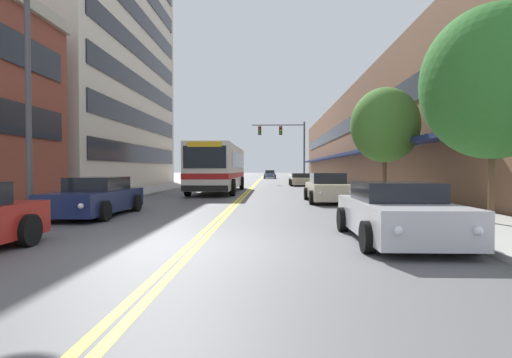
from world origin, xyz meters
TOP-DOWN VIEW (x-y plane):
  - ground_plane at (0.00, 37.00)m, footprint 240.00×240.00m
  - sidewalk_left at (-7.17, 37.00)m, footprint 3.33×106.00m
  - sidewalk_right at (7.17, 37.00)m, footprint 3.33×106.00m
  - centre_line at (0.00, 37.00)m, footprint 0.34×106.00m
  - office_tower_left at (-15.07, 24.80)m, footprint 12.08×21.65m
  - storefront_row_right at (13.06, 37.00)m, footprint 9.10×68.00m
  - city_bus at (-1.93, 19.19)m, footprint 2.92×11.90m
  - car_black_parked_left_near at (-4.28, 31.32)m, footprint 2.04×4.45m
  - car_navy_parked_left_mid at (-4.28, 5.24)m, footprint 2.00×4.72m
  - car_silver_parked_right_foreground at (4.34, 0.89)m, footprint 2.12×4.31m
  - car_beige_parked_right_mid at (4.40, 29.52)m, footprint 2.12×4.31m
  - car_champagne_parked_right_far at (4.29, 11.11)m, footprint 2.00×4.54m
  - car_slate_blue_moving_lead at (1.45, 57.19)m, footprint 1.97×4.25m
  - traffic_signal_mast at (3.29, 35.27)m, footprint 5.74×0.38m
  - street_lamp_left_near at (-4.94, 3.20)m, footprint 2.56×0.28m
  - street_tree_right_near at (7.44, 2.89)m, footprint 3.67×3.67m
  - street_tree_right_mid at (7.17, 11.89)m, footprint 3.33×3.33m
  - fire_hydrant at (5.95, 8.69)m, footprint 0.35×0.27m

SIDE VIEW (x-z plane):
  - ground_plane at x=0.00m, z-range 0.00..0.00m
  - centre_line at x=0.00m, z-range 0.00..0.01m
  - sidewalk_left at x=-7.17m, z-range 0.00..0.13m
  - sidewalk_right at x=7.17m, z-range 0.00..0.13m
  - car_beige_parked_right_mid at x=4.40m, z-range -0.03..1.14m
  - car_black_parked_left_near at x=-4.28m, z-range -0.05..1.21m
  - fire_hydrant at x=5.95m, z-range 0.13..1.05m
  - car_silver_parked_right_foreground at x=4.34m, z-range -0.04..1.24m
  - car_navy_parked_left_mid at x=-4.28m, z-range -0.04..1.25m
  - car_slate_blue_moving_lead at x=1.45m, z-range -0.04..1.32m
  - car_champagne_parked_right_far at x=4.29m, z-range -0.05..1.33m
  - city_bus at x=-1.93m, z-range 0.20..3.28m
  - street_tree_right_mid at x=7.17m, z-range 1.00..6.42m
  - street_tree_right_near at x=7.44m, z-range 0.98..6.72m
  - storefront_row_right at x=13.06m, z-range 0.00..9.30m
  - traffic_signal_mast at x=3.29m, z-range 1.40..8.06m
  - street_lamp_left_near at x=-4.94m, z-range 0.78..8.77m
  - office_tower_left at x=-15.07m, z-range 0.00..22.38m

